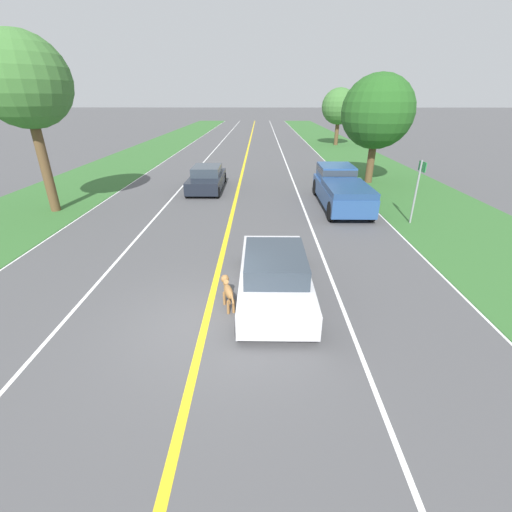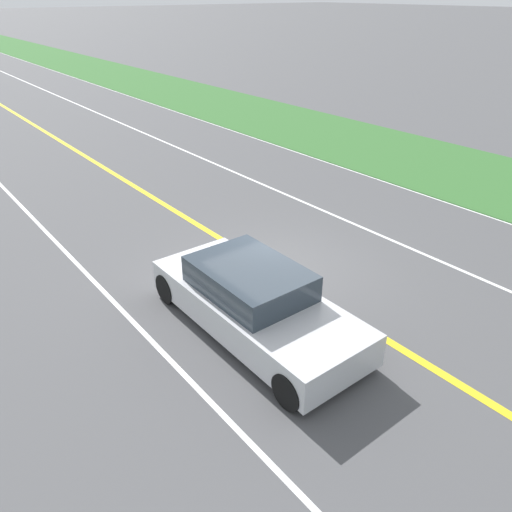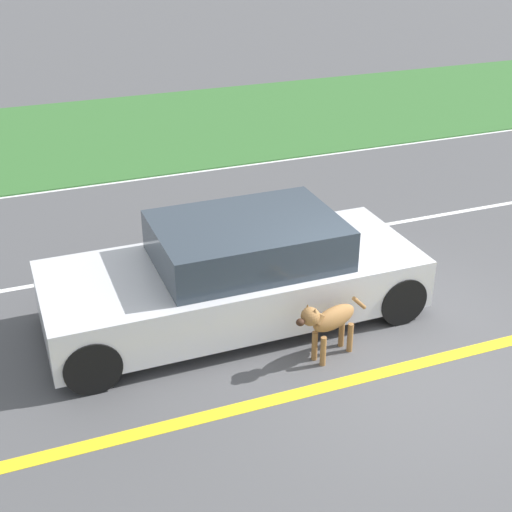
% 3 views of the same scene
% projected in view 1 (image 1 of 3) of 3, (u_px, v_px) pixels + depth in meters
% --- Properties ---
extents(ground_plane, '(400.00, 400.00, 0.00)m').
position_uv_depth(ground_plane, '(205.00, 324.00, 8.33)').
color(ground_plane, '#4C4C4F').
extents(centre_divider_line, '(0.18, 160.00, 0.01)m').
position_uv_depth(centre_divider_line, '(205.00, 324.00, 8.32)').
color(centre_divider_line, yellow).
rests_on(centre_divider_line, ground).
extents(lane_edge_line_right, '(0.14, 160.00, 0.01)m').
position_uv_depth(lane_edge_line_right, '(494.00, 326.00, 8.25)').
color(lane_edge_line_right, white).
rests_on(lane_edge_line_right, ground).
extents(lane_dash_same_dir, '(0.10, 160.00, 0.01)m').
position_uv_depth(lane_dash_same_dir, '(349.00, 325.00, 8.29)').
color(lane_dash_same_dir, white).
rests_on(lane_dash_same_dir, ground).
extents(lane_dash_oncoming, '(0.10, 160.00, 0.01)m').
position_uv_depth(lane_dash_oncoming, '(63.00, 323.00, 8.36)').
color(lane_dash_oncoming, white).
rests_on(lane_dash_oncoming, ground).
extents(ego_car, '(1.89, 4.67, 1.32)m').
position_uv_depth(ego_car, '(275.00, 274.00, 9.34)').
color(ego_car, silver).
rests_on(ego_car, ground).
extents(dog, '(0.45, 1.08, 0.81)m').
position_uv_depth(dog, '(228.00, 290.00, 8.79)').
color(dog, olive).
rests_on(dog, ground).
extents(pickup_truck, '(2.03, 5.73, 1.77)m').
position_uv_depth(pickup_truck, '(340.00, 187.00, 17.19)').
color(pickup_truck, '#284C84').
rests_on(pickup_truck, ground).
extents(oncoming_car, '(1.88, 4.59, 1.34)m').
position_uv_depth(oncoming_car, '(207.00, 179.00, 20.32)').
color(oncoming_car, black).
rests_on(oncoming_car, ground).
extents(roadside_tree_right_near, '(4.27, 4.27, 6.37)m').
position_uv_depth(roadside_tree_right_near, '(378.00, 112.00, 20.39)').
color(roadside_tree_right_near, brown).
rests_on(roadside_tree_right_near, ground).
extents(roadside_tree_right_far, '(3.83, 3.83, 6.04)m').
position_uv_depth(roadside_tree_right_far, '(339.00, 107.00, 37.91)').
color(roadside_tree_right_far, brown).
rests_on(roadside_tree_right_far, ground).
extents(roadside_tree_left_near, '(3.81, 3.81, 7.55)m').
position_uv_depth(roadside_tree_left_near, '(24.00, 82.00, 14.27)').
color(roadside_tree_left_near, brown).
rests_on(roadside_tree_left_near, ground).
extents(street_sign, '(0.11, 0.64, 2.70)m').
position_uv_depth(street_sign, '(418.00, 185.00, 14.27)').
color(street_sign, gray).
rests_on(street_sign, ground).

